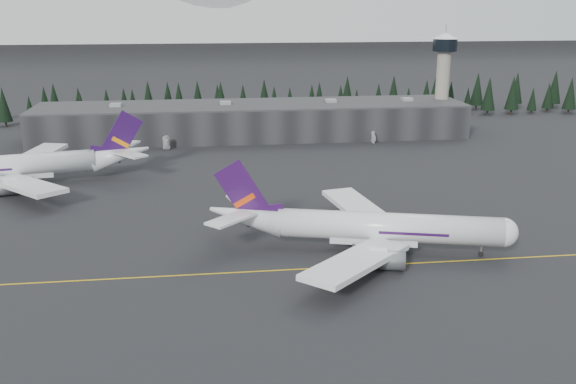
{
  "coord_description": "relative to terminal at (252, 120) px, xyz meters",
  "views": [
    {
      "loc": [
        -17.43,
        -114.66,
        49.44
      ],
      "look_at": [
        0.0,
        20.0,
        9.0
      ],
      "focal_mm": 40.0,
      "sensor_mm": 36.0,
      "label": 1
    }
  ],
  "objects": [
    {
      "name": "control_tower",
      "position": [
        75.0,
        3.0,
        17.11
      ],
      "size": [
        10.0,
        10.0,
        37.7
      ],
      "color": "gray",
      "rests_on": "ground"
    },
    {
      "name": "ground",
      "position": [
        0.0,
        -125.0,
        -6.3
      ],
      "size": [
        1400.0,
        1400.0,
        0.0
      ],
      "primitive_type": "plane",
      "color": "black",
      "rests_on": "ground"
    },
    {
      "name": "terminal",
      "position": [
        0.0,
        0.0,
        0.0
      ],
      "size": [
        160.0,
        30.0,
        12.6
      ],
      "color": "black",
      "rests_on": "ground"
    },
    {
      "name": "treeline",
      "position": [
        0.0,
        37.0,
        1.2
      ],
      "size": [
        360.0,
        20.0,
        15.0
      ],
      "primitive_type": "cube",
      "color": "black",
      "rests_on": "ground"
    },
    {
      "name": "taxiline",
      "position": [
        0.0,
        -127.0,
        -6.29
      ],
      "size": [
        400.0,
        0.4,
        0.02
      ],
      "primitive_type": "cube",
      "color": "gold",
      "rests_on": "ground"
    },
    {
      "name": "jet_parked",
      "position": [
        -67.32,
        -58.23,
        -0.75
      ],
      "size": [
        66.34,
        60.67,
        19.69
      ],
      "rotation": [
        0.0,
        0.0,
        3.34
      ],
      "color": "silver",
      "rests_on": "ground"
    },
    {
      "name": "mountain_ridge",
      "position": [
        0.0,
        875.0,
        -6.3
      ],
      "size": [
        4400.0,
        900.0,
        420.0
      ],
      "primitive_type": null,
      "color": "white",
      "rests_on": "ground"
    },
    {
      "name": "jet_main",
      "position": [
        13.28,
        -118.96,
        -1.06
      ],
      "size": [
        61.97,
        56.35,
        18.6
      ],
      "rotation": [
        0.0,
        0.0,
        -0.27
      ],
      "color": "silver",
      "rests_on": "ground"
    },
    {
      "name": "gse_vehicle_a",
      "position": [
        -31.39,
        -18.65,
        -5.59
      ],
      "size": [
        3.67,
        5.53,
        1.41
      ],
      "primitive_type": "imported",
      "rotation": [
        0.0,
        0.0,
        0.28
      ],
      "color": "silver",
      "rests_on": "ground"
    },
    {
      "name": "gse_vehicle_b",
      "position": [
        42.55,
        -17.88,
        -5.51
      ],
      "size": [
        4.77,
        2.24,
        1.58
      ],
      "primitive_type": "imported",
      "rotation": [
        0.0,
        0.0,
        -1.49
      ],
      "color": "white",
      "rests_on": "ground"
    }
  ]
}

